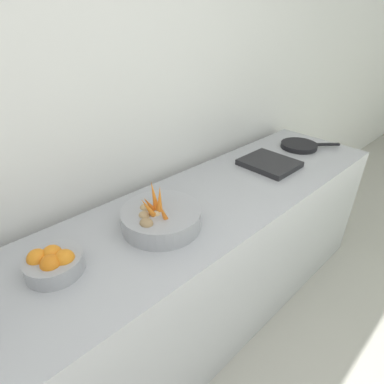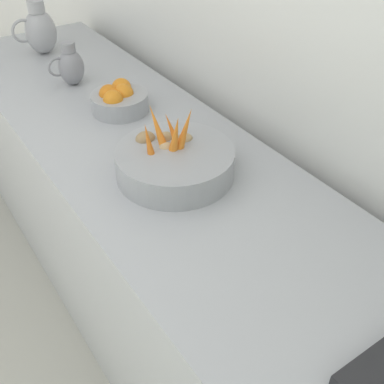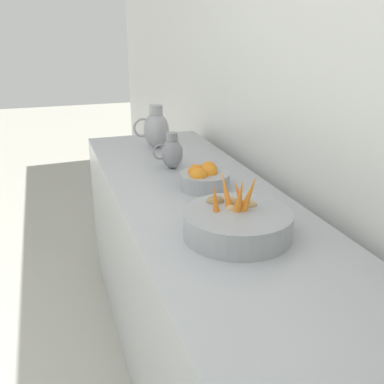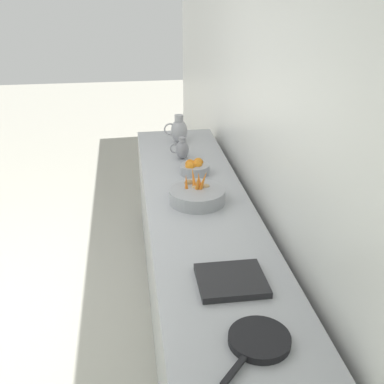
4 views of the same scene
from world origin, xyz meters
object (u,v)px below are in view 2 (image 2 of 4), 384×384
vegetable_colander (174,161)px  metal_pitcher_tall (40,30)px  orange_bowl (119,99)px  metal_pitcher_short (71,66)px

vegetable_colander → metal_pitcher_tall: (-0.02, -1.25, 0.06)m
orange_bowl → vegetable_colander: bearing=83.7°
metal_pitcher_short → metal_pitcher_tall: bearing=-93.0°
vegetable_colander → orange_bowl: size_ratio=1.69×
vegetable_colander → metal_pitcher_tall: 1.25m
metal_pitcher_tall → metal_pitcher_short: metal_pitcher_tall is taller
vegetable_colander → orange_bowl: bearing=-96.3°
metal_pitcher_tall → vegetable_colander: bearing=89.1°
metal_pitcher_tall → metal_pitcher_short: bearing=87.0°
vegetable_colander → metal_pitcher_short: 0.83m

